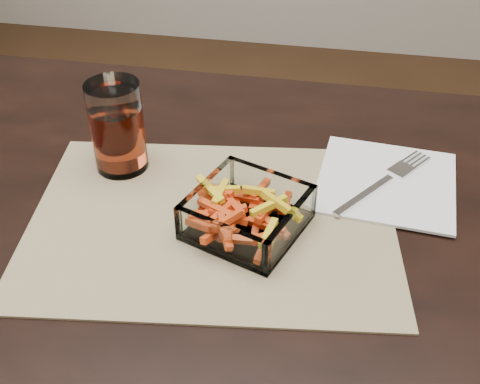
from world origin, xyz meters
name	(u,v)px	position (x,y,z in m)	size (l,w,h in m)	color
dining_table	(250,310)	(0.00, 0.00, 0.66)	(1.60, 0.90, 0.75)	black
placemat	(212,221)	(-0.06, 0.06, 0.75)	(0.45, 0.33, 0.00)	tan
glass_bowl	(247,215)	(-0.01, 0.05, 0.77)	(0.16, 0.16, 0.05)	white
tumbler	(118,130)	(-0.21, 0.15, 0.81)	(0.07, 0.07, 0.13)	white
napkin	(386,182)	(0.15, 0.17, 0.76)	(0.18, 0.18, 0.00)	white
fork	(386,180)	(0.15, 0.17, 0.76)	(0.13, 0.17, 0.00)	silver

